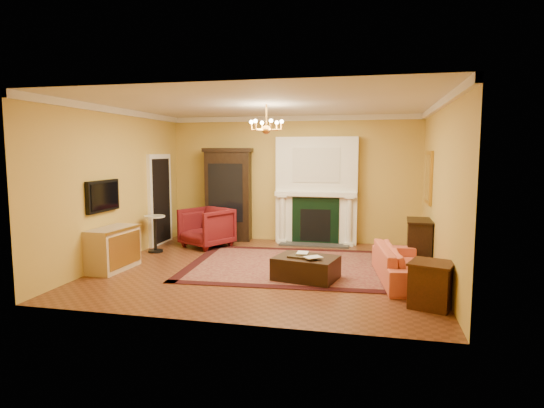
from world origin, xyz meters
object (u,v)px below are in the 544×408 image
(wingback_armchair, at_px, (207,226))
(commode, at_px, (113,249))
(end_table, at_px, (431,286))
(coral_sofa, at_px, (403,258))
(china_cabinet, at_px, (229,196))
(console_table, at_px, (419,243))
(leather_ottoman, at_px, (306,268))
(pedestal_table, at_px, (155,231))

(wingback_armchair, height_order, commode, wingback_armchair)
(wingback_armchair, bearing_deg, end_table, -6.19)
(wingback_armchair, distance_m, coral_sofa, 4.60)
(china_cabinet, height_order, wingback_armchair, china_cabinet)
(china_cabinet, xyz_separation_m, commode, (-1.19, -3.18, -0.68))
(console_table, bearing_deg, leather_ottoman, -139.79)
(coral_sofa, distance_m, console_table, 1.27)
(commode, xyz_separation_m, end_table, (5.45, -0.85, -0.09))
(wingback_armchair, distance_m, leather_ottoman, 3.39)
(china_cabinet, xyz_separation_m, end_table, (4.26, -4.03, -0.77))
(pedestal_table, xyz_separation_m, console_table, (5.44, 0.08, -0.04))
(end_table, bearing_deg, wingback_armchair, 145.17)
(china_cabinet, relative_size, leather_ottoman, 2.12)
(end_table, bearing_deg, console_table, 88.60)
(wingback_armchair, relative_size, pedestal_table, 1.23)
(china_cabinet, distance_m, console_table, 4.64)
(pedestal_table, bearing_deg, china_cabinet, 55.81)
(pedestal_table, relative_size, end_table, 1.31)
(leather_ottoman, bearing_deg, china_cabinet, 140.32)
(pedestal_table, height_order, coral_sofa, pedestal_table)
(pedestal_table, bearing_deg, coral_sofa, -12.58)
(coral_sofa, distance_m, end_table, 1.28)
(end_table, distance_m, leather_ottoman, 2.13)
(end_table, xyz_separation_m, leather_ottoman, (-1.90, 0.97, -0.10))
(commode, relative_size, end_table, 1.73)
(commode, bearing_deg, console_table, 19.52)
(pedestal_table, distance_m, console_table, 5.44)
(commode, height_order, leather_ottoman, commode)
(china_cabinet, height_order, commode, china_cabinet)
(wingback_armchair, bearing_deg, commode, -84.07)
(console_table, height_order, leather_ottoman, console_table)
(pedestal_table, relative_size, coral_sofa, 0.40)
(china_cabinet, relative_size, console_table, 2.55)
(commode, bearing_deg, coral_sofa, 7.59)
(commode, xyz_separation_m, console_table, (5.51, 1.60, 0.03))
(wingback_armchair, height_order, pedestal_table, wingback_armchair)
(coral_sofa, relative_size, console_table, 2.36)
(leather_ottoman, bearing_deg, pedestal_table, 170.79)
(wingback_armchair, xyz_separation_m, commode, (-0.95, -2.28, -0.10))
(coral_sofa, xyz_separation_m, leather_ottoman, (-1.60, -0.27, -0.18))
(wingback_armchair, distance_m, commode, 2.47)
(pedestal_table, height_order, end_table, pedestal_table)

